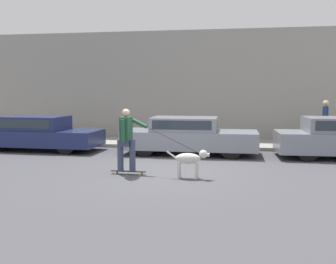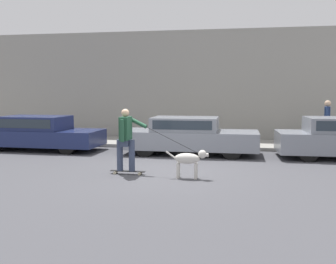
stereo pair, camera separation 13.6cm
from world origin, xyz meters
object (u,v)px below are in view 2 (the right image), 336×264
Objects in this scene: skateboarder at (126,137)px; pedestrian_with_bag at (327,120)px; parked_car_0 at (39,133)px; parked_car_1 at (189,136)px; dog at (189,159)px.

pedestrian_with_bag is (6.00, 5.71, 0.10)m from skateboarder.
skateboarder reaches higher than parked_car_0.
dog is (0.47, -3.68, -0.14)m from parked_car_1.
parked_car_0 reaches higher than dog.
pedestrian_with_bag reaches higher than skateboarder.
parked_car_0 is 5.53m from skateboarder.
skateboarder is at bearing -37.47° from parked_car_0.
pedestrian_with_bag is at bearing 13.88° from parked_car_0.
dog is at bearing -82.52° from parked_car_1.
parked_car_0 is at bearing 141.91° from skateboarder.
parked_car_1 is (5.45, -0.00, 0.02)m from parked_car_0.
dog is at bearing 66.38° from pedestrian_with_bag.
parked_car_1 is at bearing 72.37° from skateboarder.
skateboarder is (-1.64, 0.21, 0.48)m from dog.
parked_car_1 is 4.26× the size of dog.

